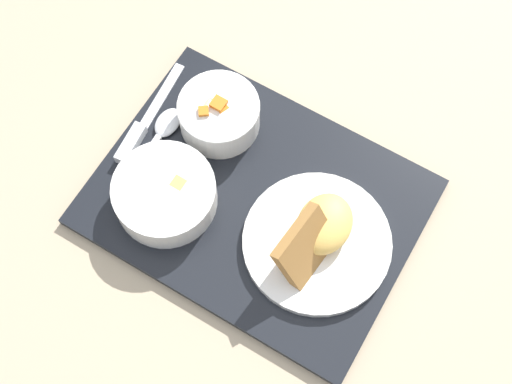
{
  "coord_description": "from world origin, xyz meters",
  "views": [
    {
      "loc": [
        0.17,
        -0.33,
        0.93
      ],
      "look_at": [
        0.0,
        0.0,
        0.04
      ],
      "focal_mm": 50.0,
      "sensor_mm": 36.0,
      "label": 1
    }
  ],
  "objects": [
    {
      "name": "bowl_salad",
      "position": [
        -0.1,
        0.08,
        0.04
      ],
      "size": [
        0.12,
        0.12,
        0.06
      ],
      "color": "white",
      "rests_on": "serving_tray"
    },
    {
      "name": "plate_main",
      "position": [
        0.1,
        -0.02,
        0.03
      ],
      "size": [
        0.2,
        0.2,
        0.09
      ],
      "color": "white",
      "rests_on": "serving_tray"
    },
    {
      "name": "knife",
      "position": [
        -0.2,
        0.01,
        0.02
      ],
      "size": [
        0.02,
        0.18,
        0.02
      ],
      "rotation": [
        0.0,
        0.0,
        1.6
      ],
      "color": "silver",
      "rests_on": "serving_tray"
    },
    {
      "name": "bowl_soup",
      "position": [
        -0.11,
        -0.06,
        0.04
      ],
      "size": [
        0.14,
        0.14,
        0.05
      ],
      "color": "white",
      "rests_on": "serving_tray"
    },
    {
      "name": "serving_tray",
      "position": [
        0.0,
        0.0,
        0.01
      ],
      "size": [
        0.46,
        0.35,
        0.01
      ],
      "color": "black",
      "rests_on": "ground_plane"
    },
    {
      "name": "spoon",
      "position": [
        -0.17,
        0.02,
        0.02
      ],
      "size": [
        0.03,
        0.16,
        0.01
      ],
      "rotation": [
        0.0,
        0.0,
        1.56
      ],
      "color": "silver",
      "rests_on": "serving_tray"
    },
    {
      "name": "ground_plane",
      "position": [
        0.0,
        0.0,
        0.0
      ],
      "size": [
        4.0,
        4.0,
        0.0
      ],
      "primitive_type": "plane",
      "color": "tan"
    }
  ]
}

